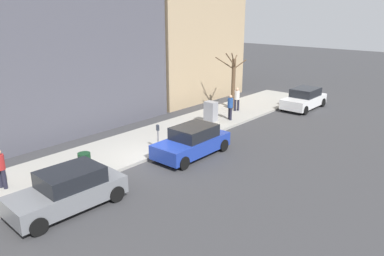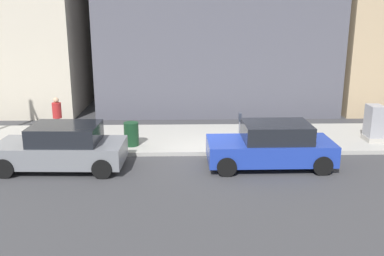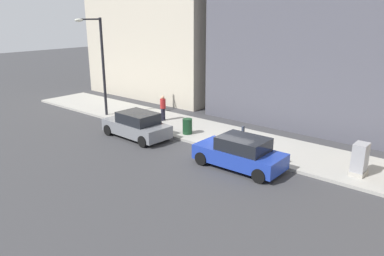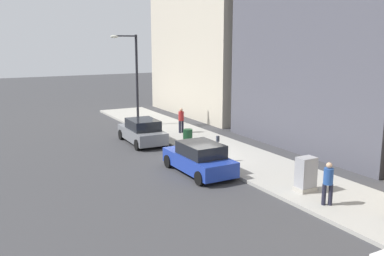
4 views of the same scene
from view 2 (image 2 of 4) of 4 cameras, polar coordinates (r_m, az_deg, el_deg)
name	(u,v)px [view 2 (image 2 of 4)]	position (r m, az deg, el deg)	size (l,w,h in m)	color
ground_plane	(214,156)	(15.70, 2.91, -3.74)	(120.00, 120.00, 0.00)	#38383A
sidewalk	(210,138)	(17.57, 2.44, -1.39)	(4.00, 36.00, 0.15)	#9E9B93
parked_car_blue	(271,146)	(14.67, 10.54, -2.33)	(1.96, 4.22, 1.52)	#1E389E
parked_car_grey	(62,148)	(14.85, -16.94, -2.53)	(2.05, 4.26, 1.52)	slate
parking_meter	(240,127)	(15.94, 6.38, 0.16)	(0.14, 0.10, 1.35)	slate
utility_box	(374,123)	(18.29, 23.10, 0.56)	(0.83, 0.61, 1.43)	#A8A399
trash_bin	(131,134)	(16.45, -8.09, -0.80)	(0.56, 0.56, 0.90)	#14381E
pedestrian_far_corner	(57,115)	(18.04, -17.53, 1.66)	(0.39, 0.36, 1.66)	#1E1E2D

